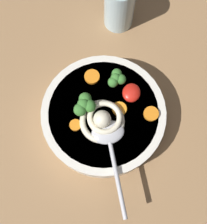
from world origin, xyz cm
name	(u,v)px	position (x,y,z in cm)	size (l,w,h in cm)	color
table_slab	(94,108)	(0.00, 0.00, 1.31)	(100.73, 100.73, 2.61)	#936D47
soup_bowl	(104,116)	(-2.52, -2.57, 5.37)	(23.57, 23.57, 5.35)	silver
noodle_pile	(103,120)	(-4.33, -2.81, 9.10)	(9.15, 8.97, 3.68)	beige
soup_spoon	(109,140)	(-7.62, -4.68, 8.76)	(17.19, 9.74, 1.60)	#B7B7BC
chili_sauce_dollop	(131,93)	(1.98, -7.00, 8.81)	(3.78, 3.40, 1.70)	red
broccoli_floret_center	(117,78)	(3.83, -3.76, 9.85)	(3.83, 3.29, 3.03)	#7A9E60
broccoli_floret_far	(85,105)	(-2.55, 0.88, 10.24)	(4.60, 3.96, 3.64)	#7A9E60
carrot_slice_beside_chili	(75,125)	(-6.10, 1.95, 8.25)	(2.16, 2.16, 0.59)	orange
carrot_slice_left	(151,114)	(-1.18, -11.30, 8.28)	(2.81, 2.81, 0.65)	orange
carrot_slice_right	(119,109)	(-1.50, -5.36, 8.35)	(2.74, 2.74, 0.78)	orange
carrot_slice_rear	(92,77)	(3.90, 1.01, 8.29)	(2.95, 2.95, 0.66)	orange
drinking_glass	(119,5)	(21.07, -1.14, 8.09)	(6.50, 6.50, 10.96)	silver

